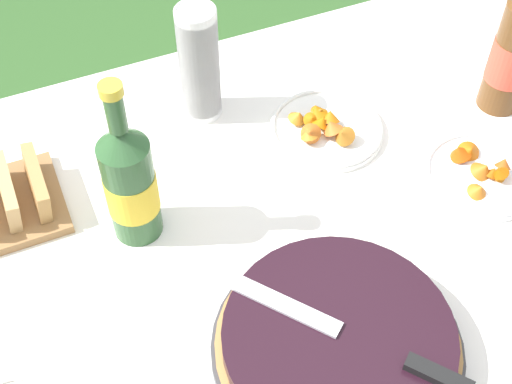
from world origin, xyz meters
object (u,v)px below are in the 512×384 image
object	(u,v)px
berry_tart	(338,343)
cup_stack	(199,64)
snack_plate_left	(325,127)
snack_plate_far	(481,173)
cider_bottle_green	(130,182)
serving_knife	(360,339)

from	to	relation	value
berry_tart	cup_stack	world-z (taller)	cup_stack
snack_plate_left	snack_plate_far	bearing A→B (deg)	-45.66
berry_tart	cider_bottle_green	xyz separation A→B (m)	(-0.19, 0.33, 0.09)
snack_plate_left	berry_tart	bearing A→B (deg)	-114.68
cup_stack	berry_tart	bearing A→B (deg)	-89.92
serving_knife	cup_stack	world-z (taller)	cup_stack
berry_tart	cider_bottle_green	size ratio (longest dim) A/B	1.17
serving_knife	cider_bottle_green	world-z (taller)	cider_bottle_green
serving_knife	cup_stack	xyz separation A→B (m)	(-0.02, 0.56, 0.05)
berry_tart	cider_bottle_green	world-z (taller)	cider_bottle_green
snack_plate_far	serving_knife	bearing A→B (deg)	-148.72
berry_tart	cup_stack	distance (m)	0.55
serving_knife	snack_plate_left	distance (m)	0.46
snack_plate_left	snack_plate_far	world-z (taller)	snack_plate_left
cider_bottle_green	snack_plate_far	distance (m)	0.60
serving_knife	cup_stack	distance (m)	0.57
berry_tart	serving_knife	bearing A→B (deg)	-51.97
cider_bottle_green	snack_plate_left	bearing A→B (deg)	11.26
berry_tart	snack_plate_left	world-z (taller)	same
snack_plate_left	serving_knife	bearing A→B (deg)	-111.40
cup_stack	snack_plate_far	world-z (taller)	cup_stack
berry_tart	snack_plate_far	bearing A→B (deg)	27.40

